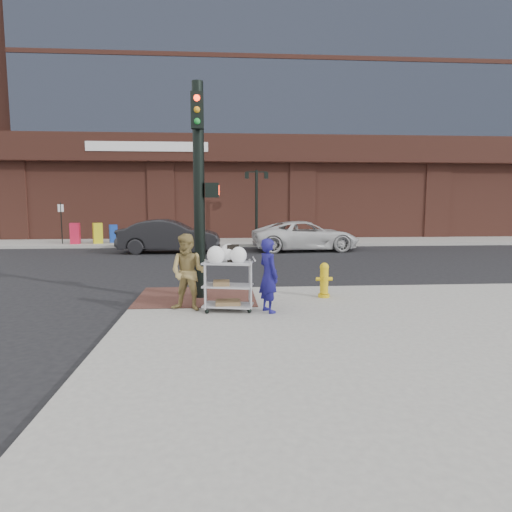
{
  "coord_description": "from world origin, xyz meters",
  "views": [
    {
      "loc": [
        0.02,
        -10.0,
        2.47
      ],
      "look_at": [
        0.77,
        -0.09,
        1.25
      ],
      "focal_mm": 32.0,
      "sensor_mm": 36.0,
      "label": 1
    }
  ],
  "objects": [
    {
      "name": "newsbox_blue",
      "position": [
        -5.93,
        15.52,
        0.64
      ],
      "size": [
        0.52,
        0.49,
        0.98
      ],
      "primitive_type": "cube",
      "rotation": [
        0.0,
        0.0,
        0.35
      ],
      "color": "#173999",
      "rests_on": "sidewalk_far"
    },
    {
      "name": "pedestrian_tan",
      "position": [
        -0.69,
        -0.45,
        0.96
      ],
      "size": [
        0.94,
        0.82,
        1.62
      ],
      "primitive_type": "imported",
      "rotation": [
        0.0,
        0.0,
        -0.3
      ],
      "color": "olive",
      "rests_on": "sidewalk_near"
    },
    {
      "name": "utility_cart",
      "position": [
        0.14,
        -0.58,
        0.79
      ],
      "size": [
        1.11,
        0.76,
        1.4
      ],
      "color": "#A4A5A9",
      "rests_on": "sidewalk_near"
    },
    {
      "name": "fire_hydrant",
      "position": [
        2.46,
        0.62,
        0.58
      ],
      "size": [
        0.39,
        0.28,
        0.84
      ],
      "color": "gold",
      "rests_on": "sidewalk_near"
    },
    {
      "name": "newsbox_red",
      "position": [
        -7.78,
        14.89,
        0.71
      ],
      "size": [
        0.5,
        0.47,
        1.11
      ],
      "primitive_type": "cube",
      "rotation": [
        0.0,
        0.0,
        0.1
      ],
      "color": "red",
      "rests_on": "sidewalk_far"
    },
    {
      "name": "minivan_white",
      "position": [
        4.12,
        12.09,
        0.73
      ],
      "size": [
        5.38,
        2.76,
        1.45
      ],
      "primitive_type": "imported",
      "rotation": [
        0.0,
        0.0,
        1.64
      ],
      "color": "silver",
      "rests_on": "ground"
    },
    {
      "name": "ground",
      "position": [
        0.0,
        0.0,
        0.0
      ],
      "size": [
        220.0,
        220.0,
        0.0
      ],
      "primitive_type": "plane",
      "color": "black",
      "rests_on": "ground"
    },
    {
      "name": "bank_building",
      "position": [
        5.0,
        31.0,
        14.15
      ],
      "size": [
        42.0,
        26.0,
        28.0
      ],
      "primitive_type": "cube",
      "color": "brown",
      "rests_on": "sidewalk_far"
    },
    {
      "name": "sidewalk_far",
      "position": [
        12.5,
        32.0,
        0.07
      ],
      "size": [
        65.0,
        36.0,
        0.15
      ],
      "primitive_type": "cube",
      "color": "gray",
      "rests_on": "ground"
    },
    {
      "name": "sedan_dark",
      "position": [
        -2.45,
        11.67,
        0.78
      ],
      "size": [
        4.79,
        1.76,
        1.57
      ],
      "primitive_type": "imported",
      "rotation": [
        0.0,
        0.0,
        1.55
      ],
      "color": "black",
      "rests_on": "ground"
    },
    {
      "name": "parking_sign",
      "position": [
        -8.5,
        15.0,
        1.25
      ],
      "size": [
        0.05,
        0.05,
        2.2
      ],
      "primitive_type": "cylinder",
      "color": "black",
      "rests_on": "sidewalk_far"
    },
    {
      "name": "woman_blue",
      "position": [
        0.98,
        -0.73,
        0.92
      ],
      "size": [
        0.57,
        0.67,
        1.54
      ],
      "primitive_type": "imported",
      "rotation": [
        0.0,
        0.0,
        2.01
      ],
      "color": "navy",
      "rests_on": "sidewalk_near"
    },
    {
      "name": "newsbox_yellow",
      "position": [
        -6.64,
        15.04,
        0.7
      ],
      "size": [
        0.59,
        0.57,
        1.11
      ],
      "primitive_type": "cube",
      "rotation": [
        0.0,
        0.0,
        0.4
      ],
      "color": "gold",
      "rests_on": "sidewalk_far"
    },
    {
      "name": "traffic_signal_pole",
      "position": [
        -0.48,
        0.77,
        2.83
      ],
      "size": [
        0.61,
        0.51,
        5.0
      ],
      "color": "black",
      "rests_on": "sidewalk_near"
    },
    {
      "name": "lamp_post",
      "position": [
        2.0,
        16.0,
        2.62
      ],
      "size": [
        1.32,
        0.22,
        4.0
      ],
      "color": "black",
      "rests_on": "sidewalk_far"
    },
    {
      "name": "brick_curb_ramp",
      "position": [
        -0.6,
        0.9,
        0.16
      ],
      "size": [
        2.8,
        2.4,
        0.01
      ],
      "primitive_type": "cube",
      "color": "#4B2B23",
      "rests_on": "sidewalk_near"
    }
  ]
}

